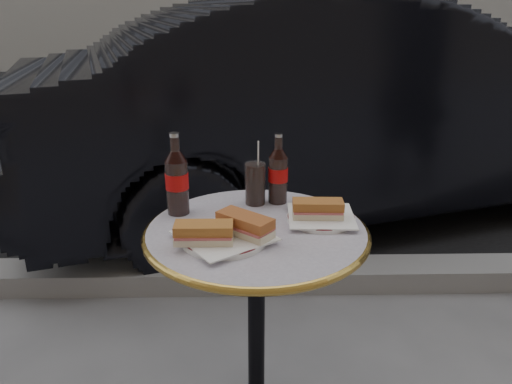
{
  "coord_description": "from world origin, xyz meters",
  "views": [
    {
      "loc": [
        -0.03,
        -1.24,
        1.32
      ],
      "look_at": [
        0.0,
        0.05,
        0.82
      ],
      "focal_mm": 35.0,
      "sensor_mm": 36.0,
      "label": 1
    }
  ],
  "objects_px": {
    "plate_left": "(224,238)",
    "plate_right": "(321,218)",
    "cola_bottle_left": "(177,174)",
    "cola_bottle_right": "(278,168)",
    "parked_car": "(355,107)",
    "bistro_table": "(256,339)",
    "cola_glass": "(255,184)"
  },
  "relations": [
    {
      "from": "plate_left",
      "to": "plate_right",
      "type": "relative_size",
      "value": 1.15
    },
    {
      "from": "plate_left",
      "to": "cola_bottle_left",
      "type": "distance_m",
      "value": 0.26
    },
    {
      "from": "cola_bottle_right",
      "to": "parked_car",
      "type": "distance_m",
      "value": 1.85
    },
    {
      "from": "bistro_table",
      "to": "cola_bottle_right",
      "type": "height_order",
      "value": "cola_bottle_right"
    },
    {
      "from": "plate_right",
      "to": "cola_glass",
      "type": "xyz_separation_m",
      "value": [
        -0.18,
        0.13,
        0.06
      ]
    },
    {
      "from": "plate_left",
      "to": "parked_car",
      "type": "xyz_separation_m",
      "value": [
        0.76,
        2.01,
        -0.06
      ]
    },
    {
      "from": "plate_right",
      "to": "cola_bottle_left",
      "type": "height_order",
      "value": "cola_bottle_left"
    },
    {
      "from": "cola_glass",
      "to": "parked_car",
      "type": "bearing_deg",
      "value": 68.88
    },
    {
      "from": "cola_bottle_left",
      "to": "cola_glass",
      "type": "distance_m",
      "value": 0.24
    },
    {
      "from": "bistro_table",
      "to": "cola_bottle_left",
      "type": "relative_size",
      "value": 3.02
    },
    {
      "from": "plate_left",
      "to": "plate_right",
      "type": "xyz_separation_m",
      "value": [
        0.27,
        0.13,
        -0.0
      ]
    },
    {
      "from": "plate_left",
      "to": "cola_glass",
      "type": "bearing_deg",
      "value": 71.37
    },
    {
      "from": "bistro_table",
      "to": "cola_bottle_right",
      "type": "relative_size",
      "value": 3.35
    },
    {
      "from": "parked_car",
      "to": "bistro_table",
      "type": "bearing_deg",
      "value": 143.28
    },
    {
      "from": "bistro_table",
      "to": "cola_glass",
      "type": "bearing_deg",
      "value": 89.9
    },
    {
      "from": "plate_right",
      "to": "cola_bottle_right",
      "type": "height_order",
      "value": "cola_bottle_right"
    },
    {
      "from": "cola_bottle_right",
      "to": "parked_car",
      "type": "xyz_separation_m",
      "value": [
        0.61,
        1.74,
        -0.16
      ]
    },
    {
      "from": "parked_car",
      "to": "cola_bottle_left",
      "type": "bearing_deg",
      "value": 136.19
    },
    {
      "from": "plate_right",
      "to": "parked_car",
      "type": "xyz_separation_m",
      "value": [
        0.49,
        1.88,
        -0.06
      ]
    },
    {
      "from": "bistro_table",
      "to": "plate_left",
      "type": "xyz_separation_m",
      "value": [
        -0.09,
        -0.07,
        0.37
      ]
    },
    {
      "from": "bistro_table",
      "to": "cola_glass",
      "type": "height_order",
      "value": "cola_glass"
    },
    {
      "from": "cola_bottle_right",
      "to": "cola_glass",
      "type": "height_order",
      "value": "cola_bottle_right"
    },
    {
      "from": "plate_left",
      "to": "cola_glass",
      "type": "xyz_separation_m",
      "value": [
        0.09,
        0.25,
        0.06
      ]
    },
    {
      "from": "plate_left",
      "to": "parked_car",
      "type": "height_order",
      "value": "parked_car"
    },
    {
      "from": "cola_bottle_left",
      "to": "cola_bottle_right",
      "type": "height_order",
      "value": "cola_bottle_left"
    },
    {
      "from": "bistro_table",
      "to": "parked_car",
      "type": "xyz_separation_m",
      "value": [
        0.68,
        1.93,
        0.31
      ]
    },
    {
      "from": "bistro_table",
      "to": "plate_right",
      "type": "distance_m",
      "value": 0.42
    },
    {
      "from": "plate_right",
      "to": "parked_car",
      "type": "relative_size",
      "value": 0.05
    },
    {
      "from": "plate_left",
      "to": "cola_bottle_right",
      "type": "height_order",
      "value": "cola_bottle_right"
    },
    {
      "from": "plate_left",
      "to": "parked_car",
      "type": "distance_m",
      "value": 2.15
    },
    {
      "from": "plate_right",
      "to": "cola_bottle_left",
      "type": "bearing_deg",
      "value": 171.57
    },
    {
      "from": "cola_bottle_left",
      "to": "parked_car",
      "type": "distance_m",
      "value": 2.04
    }
  ]
}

